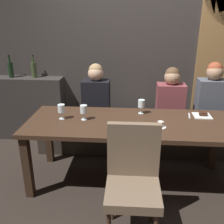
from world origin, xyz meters
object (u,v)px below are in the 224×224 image
diner_far_end (211,96)px  dessert_plate (203,115)px  chair_near_side (133,176)px  wine_glass_near_left (62,109)px  wine_bottle_pale_label (34,69)px  espresso_cup (161,125)px  fork_on_table (189,116)px  diner_redhead (96,94)px  diner_bearded (171,97)px  wine_glass_center_back (142,104)px  wine_bottle_dark_red (11,69)px  dining_table (130,129)px  banquette_bench (130,136)px  wine_glass_end_left (84,110)px

diner_far_end → dessert_plate: size_ratio=4.32×
chair_near_side → wine_glass_near_left: bearing=136.5°
wine_bottle_pale_label → espresso_cup: (1.71, -1.19, -0.30)m
chair_near_side → wine_bottle_pale_label: 2.35m
fork_on_table → espresso_cup: bearing=-127.1°
diner_redhead → diner_bearded: diner_redhead is taller
wine_bottle_pale_label → wine_glass_center_back: wine_bottle_pale_label is taller
wine_bottle_pale_label → wine_glass_near_left: bearing=-57.4°
dessert_plate → fork_on_table: bearing=-178.3°
diner_redhead → wine_glass_near_left: 0.76m
diner_bearded → diner_far_end: bearing=-6.1°
wine_bottle_dark_red → wine_bottle_pale_label: bearing=3.9°
dining_table → espresso_cup: bearing=-23.3°
dining_table → wine_glass_near_left: wine_glass_near_left is taller
chair_near_side → diner_bearded: 1.55m
wine_glass_near_left → fork_on_table: size_ratio=0.96×
banquette_bench → chair_near_side: chair_near_side is taller
dining_table → wine_bottle_pale_label: 1.81m
fork_on_table → banquette_bench: bearing=152.7°
banquette_bench → wine_glass_end_left: 1.05m
chair_near_side → wine_bottle_dark_red: wine_bottle_dark_red is taller
banquette_bench → espresso_cup: espresso_cup is taller
dining_table → wine_bottle_dark_red: wine_bottle_dark_red is taller
wine_bottle_dark_red → wine_glass_end_left: wine_bottle_dark_red is taller
banquette_bench → wine_glass_near_left: size_ratio=15.24×
diner_redhead → diner_bearded: 0.98m
wine_bottle_pale_label → fork_on_table: (2.07, -0.85, -0.33)m
wine_glass_end_left → wine_glass_center_back: bearing=20.9°
diner_redhead → diner_far_end: size_ratio=0.94×
diner_bearded → diner_redhead: bearing=-179.6°
dining_table → diner_bearded: diner_bearded is taller
diner_bearded → fork_on_table: diner_bearded is taller
diner_redhead → diner_bearded: (0.98, 0.01, -0.02)m
wine_bottle_pale_label → fork_on_table: wine_bottle_pale_label is taller
chair_near_side → wine_glass_center_back: chair_near_side is taller
banquette_bench → wine_bottle_dark_red: 1.97m
wine_glass_center_back → dessert_plate: (0.68, -0.03, -0.10)m
diner_bearded → fork_on_table: 0.54m
diner_far_end → espresso_cup: diner_far_end is taller
diner_bearded → dessert_plate: (0.28, -0.52, -0.04)m
dining_table → fork_on_table: size_ratio=12.94×
chair_near_side → diner_bearded: bearing=71.5°
diner_redhead → wine_bottle_pale_label: (-0.95, 0.34, 0.26)m
diner_far_end → espresso_cup: 1.08m
banquette_bench → espresso_cup: 1.04m
wine_bottle_pale_label → wine_glass_near_left: size_ratio=1.99×
fork_on_table → wine_glass_end_left: bearing=-161.0°
chair_near_side → dessert_plate: size_ratio=5.16×
diner_far_end → espresso_cup: bearing=-131.6°
wine_glass_center_back → wine_glass_end_left: (-0.62, -0.24, 0.00)m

